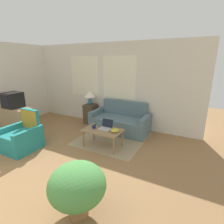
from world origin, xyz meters
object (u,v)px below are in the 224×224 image
snack_bowl (115,130)px  television (13,100)px  laptop (106,127)px  tv_remote (94,125)px  couch (121,122)px  cup_yellow (99,125)px  table_lamp (90,95)px  armchair (23,138)px  potted_plant (77,186)px  cup_navy (94,127)px  coffee_table (103,132)px

snack_bowl → television: bearing=-174.0°
television → laptop: 2.95m
laptop → tv_remote: 0.37m
couch → cup_yellow: bearing=-99.0°
table_lamp → tv_remote: table_lamp is taller
armchair → television: (-1.19, 0.65, 0.68)m
television → tv_remote: television is taller
cup_yellow → potted_plant: (0.93, -2.04, -0.02)m
table_lamp → cup_yellow: 1.60m
couch → armchair: 2.66m
armchair → table_lamp: bearing=79.4°
cup_navy → snack_bowl: bearing=3.0°
coffee_table → potted_plant: bearing=-69.0°
coffee_table → tv_remote: bearing=158.0°
cup_yellow → tv_remote: cup_yellow is taller
couch → armchair: size_ratio=1.86×
laptop → potted_plant: bearing=-70.9°
cup_navy → tv_remote: size_ratio=0.57×
table_lamp → coffee_table: table_lamp is taller
armchair → cup_yellow: size_ratio=12.07×
couch → television: television is taller
couch → table_lamp: 1.39m
couch → coffee_table: bearing=-87.7°
television → tv_remote: bearing=10.4°
coffee_table → snack_bowl: snack_bowl is taller
television → potted_plant: (3.57, -1.56, -0.49)m
cup_yellow → snack_bowl: size_ratio=0.38×
laptop → potted_plant: 2.10m
armchair → couch: bearing=52.8°
cup_yellow → potted_plant: bearing=-65.6°
television → armchair: bearing=-28.7°
cup_navy → potted_plant: (0.96, -1.86, -0.02)m
laptop → cup_navy: (-0.28, -0.12, -0.01)m
cup_navy → couch: bearing=80.6°
television → coffee_table: bearing=6.6°
table_lamp → cup_navy: table_lamp is taller
cup_navy → tv_remote: cup_navy is taller
couch → tv_remote: size_ratio=11.01×
couch → table_lamp: bearing=173.4°
television → snack_bowl: bearing=6.0°
couch → snack_bowl: size_ratio=8.64×
television → snack_bowl: size_ratio=2.37×
snack_bowl → tv_remote: snack_bowl is taller
potted_plant → armchair: bearing=159.2°
coffee_table → potted_plant: 2.02m
cup_yellow → potted_plant: 2.24m
table_lamp → laptop: table_lamp is taller
laptop → cup_yellow: (-0.24, 0.06, -0.01)m
cup_navy → potted_plant: 2.10m
couch → laptop: bearing=-85.4°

